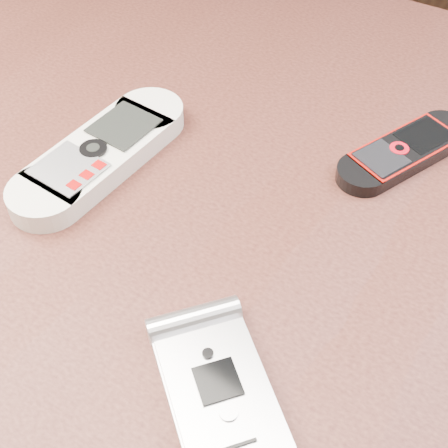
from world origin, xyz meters
TOP-DOWN VIEW (x-y plane):
  - table at (0.00, 0.00)m, footprint 1.20×0.80m
  - nokia_white at (-0.12, 0.02)m, footprint 0.07×0.18m
  - nokia_black_red at (0.09, 0.15)m, footprint 0.09×0.14m
  - motorola_razr at (0.07, -0.11)m, footprint 0.13×0.12m

SIDE VIEW (x-z plane):
  - table at x=0.00m, z-range 0.27..1.02m
  - nokia_black_red at x=0.09m, z-range 0.75..0.76m
  - motorola_razr at x=0.07m, z-range 0.75..0.77m
  - nokia_white at x=-0.12m, z-range 0.75..0.77m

